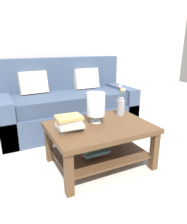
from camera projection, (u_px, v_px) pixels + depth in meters
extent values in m
plane|color=#B7B2A8|center=(89.00, 150.00, 2.65)|extent=(10.00, 10.00, 0.00)
cube|color=#BCB7B2|center=(48.00, 38.00, 3.64)|extent=(6.40, 0.12, 2.70)
cube|color=#384760|center=(69.00, 117.00, 3.29)|extent=(2.01, 0.90, 0.36)
cube|color=#324057|center=(69.00, 100.00, 3.18)|extent=(1.77, 0.74, 0.20)
cube|color=#384760|center=(60.00, 80.00, 3.43)|extent=(2.01, 0.20, 0.70)
cube|color=#384760|center=(5.00, 119.00, 2.88)|extent=(0.20, 0.90, 0.60)
cube|color=#384760|center=(118.00, 103.00, 3.64)|extent=(0.20, 0.90, 0.60)
cube|color=beige|center=(33.00, 83.00, 3.12)|extent=(0.41, 0.22, 0.34)
cube|color=beige|center=(86.00, 79.00, 3.48)|extent=(0.41, 0.20, 0.34)
cube|color=#4C331E|center=(100.00, 127.00, 2.21)|extent=(1.04, 0.76, 0.05)
cube|color=#4C331E|center=(69.00, 175.00, 1.81)|extent=(0.07, 0.07, 0.41)
cube|color=#4C331E|center=(154.00, 151.00, 2.20)|extent=(0.07, 0.07, 0.41)
cube|color=#4C331E|center=(49.00, 144.00, 2.36)|extent=(0.07, 0.07, 0.41)
cube|color=#4C331E|center=(120.00, 129.00, 2.76)|extent=(0.07, 0.07, 0.41)
cube|color=#4C331E|center=(100.00, 153.00, 2.30)|extent=(0.92, 0.64, 0.02)
cube|color=#993833|center=(92.00, 151.00, 2.29)|extent=(0.32, 0.26, 0.03)
cube|color=#3D6075|center=(94.00, 151.00, 2.23)|extent=(0.29, 0.21, 0.03)
cube|color=#51704C|center=(92.00, 146.00, 2.27)|extent=(0.30, 0.24, 0.03)
cube|color=slate|center=(69.00, 128.00, 2.08)|extent=(0.25, 0.20, 0.04)
cube|color=beige|center=(70.00, 125.00, 2.06)|extent=(0.25, 0.23, 0.03)
cube|color=beige|center=(69.00, 120.00, 2.07)|extent=(0.24, 0.21, 0.04)
cube|color=tan|center=(69.00, 117.00, 2.04)|extent=(0.25, 0.20, 0.03)
cylinder|color=silver|center=(96.00, 121.00, 2.28)|extent=(0.12, 0.12, 0.02)
cylinder|color=silver|center=(96.00, 118.00, 2.27)|extent=(0.04, 0.04, 0.07)
cylinder|color=silver|center=(96.00, 104.00, 2.22)|extent=(0.20, 0.20, 0.24)
sphere|color=tan|center=(93.00, 111.00, 2.23)|extent=(0.05, 0.05, 0.05)
sphere|color=slate|center=(98.00, 109.00, 2.27)|extent=(0.05, 0.05, 0.05)
cylinder|color=gray|center=(121.00, 108.00, 2.48)|extent=(0.09, 0.09, 0.18)
cylinder|color=gray|center=(121.00, 99.00, 2.45)|extent=(0.06, 0.06, 0.03)
cylinder|color=#426638|center=(124.00, 94.00, 2.45)|extent=(0.01, 0.01, 0.07)
sphere|color=#B28CB7|center=(124.00, 90.00, 2.44)|extent=(0.05, 0.05, 0.05)
cylinder|color=#426638|center=(120.00, 93.00, 2.43)|extent=(0.01, 0.01, 0.11)
sphere|color=#B28CB7|center=(120.00, 87.00, 2.41)|extent=(0.05, 0.05, 0.05)
cylinder|color=#426638|center=(122.00, 95.00, 2.40)|extent=(0.01, 0.01, 0.08)
sphere|color=gold|center=(122.00, 90.00, 2.39)|extent=(0.04, 0.04, 0.04)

